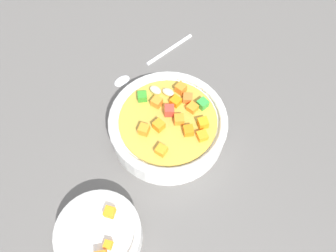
{
  "coord_description": "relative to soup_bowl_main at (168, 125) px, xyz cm",
  "views": [
    {
      "loc": [
        -4.87,
        27.34,
        51.51
      ],
      "look_at": [
        0.0,
        0.0,
        2.43
      ],
      "focal_mm": 35.81,
      "sensor_mm": 36.0,
      "label": 1
    }
  ],
  "objects": [
    {
      "name": "ground_plane",
      "position": [
        0.02,
        0.03,
        -3.8
      ],
      "size": [
        140.0,
        140.0,
        2.0
      ],
      "primitive_type": "cube",
      "color": "#565451"
    },
    {
      "name": "spoon",
      "position": [
        6.49,
        -14.72,
        -2.41
      ],
      "size": [
        13.39,
        16.15,
        0.81
      ],
      "rotation": [
        0.0,
        0.0,
        7.18
      ],
      "color": "silver",
      "rests_on": "ground_plane"
    },
    {
      "name": "side_bowl_small",
      "position": [
        6.54,
        19.26,
        -0.42
      ],
      "size": [
        12.23,
        12.23,
        5.41
      ],
      "color": "white",
      "rests_on": "ground_plane"
    },
    {
      "name": "soup_bowl_main",
      "position": [
        0.0,
        0.0,
        0.0
      ],
      "size": [
        19.68,
        19.68,
        6.16
      ],
      "color": "white",
      "rests_on": "ground_plane"
    }
  ]
}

